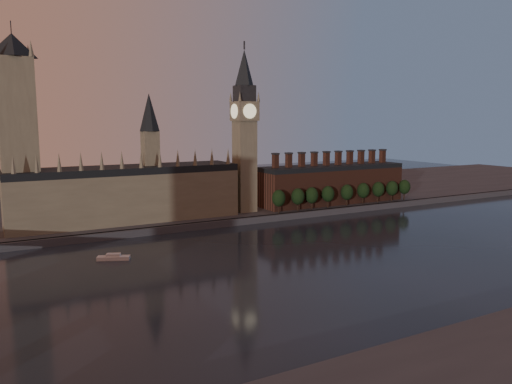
# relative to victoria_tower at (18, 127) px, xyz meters

# --- Properties ---
(ground) EXTENTS (900.00, 900.00, 0.00)m
(ground) POSITION_rel_victoria_tower_xyz_m (120.00, -115.00, -59.09)
(ground) COLOR black
(ground) RESTS_ON ground
(north_bank) EXTENTS (900.00, 182.00, 4.00)m
(north_bank) POSITION_rel_victoria_tower_xyz_m (120.00, 63.04, -57.09)
(north_bank) COLOR #414145
(north_bank) RESTS_ON ground
(palace_of_westminster) EXTENTS (130.00, 30.30, 74.00)m
(palace_of_westminster) POSITION_rel_victoria_tower_xyz_m (55.59, -0.09, -37.46)
(palace_of_westminster) COLOR #7B7257
(palace_of_westminster) RESTS_ON north_bank
(victoria_tower) EXTENTS (24.00, 24.00, 108.00)m
(victoria_tower) POSITION_rel_victoria_tower_xyz_m (0.00, 0.00, 0.00)
(victoria_tower) COLOR #7B7257
(victoria_tower) RESTS_ON north_bank
(big_ben) EXTENTS (15.00, 15.00, 107.00)m
(big_ben) POSITION_rel_victoria_tower_xyz_m (130.00, -5.00, -2.26)
(big_ben) COLOR #7B7257
(big_ben) RESTS_ON north_bank
(chimney_block) EXTENTS (110.00, 25.00, 37.00)m
(chimney_block) POSITION_rel_victoria_tower_xyz_m (200.00, -5.00, -41.27)
(chimney_block) COLOR #522B1F
(chimney_block) RESTS_ON north_bank
(embankment_tree_0) EXTENTS (8.60, 8.60, 14.88)m
(embankment_tree_0) POSITION_rel_victoria_tower_xyz_m (145.85, -21.19, -45.62)
(embankment_tree_0) COLOR black
(embankment_tree_0) RESTS_ON north_bank
(embankment_tree_1) EXTENTS (8.60, 8.60, 14.88)m
(embankment_tree_1) POSITION_rel_victoria_tower_xyz_m (160.33, -21.29, -45.62)
(embankment_tree_1) COLOR black
(embankment_tree_1) RESTS_ON north_bank
(embankment_tree_2) EXTENTS (8.60, 8.60, 14.88)m
(embankment_tree_2) POSITION_rel_victoria_tower_xyz_m (171.20, -21.25, -45.62)
(embankment_tree_2) COLOR black
(embankment_tree_2) RESTS_ON north_bank
(embankment_tree_3) EXTENTS (8.60, 8.60, 14.88)m
(embankment_tree_3) POSITION_rel_victoria_tower_xyz_m (184.60, -21.17, -45.62)
(embankment_tree_3) COLOR black
(embankment_tree_3) RESTS_ON north_bank
(embankment_tree_4) EXTENTS (8.60, 8.60, 14.88)m
(embankment_tree_4) POSITION_rel_victoria_tower_xyz_m (200.71, -21.19, -45.62)
(embankment_tree_4) COLOR black
(embankment_tree_4) RESTS_ON north_bank
(embankment_tree_5) EXTENTS (8.60, 8.60, 14.88)m
(embankment_tree_5) POSITION_rel_victoria_tower_xyz_m (216.41, -19.78, -45.62)
(embankment_tree_5) COLOR black
(embankment_tree_5) RESTS_ON north_bank
(embankment_tree_6) EXTENTS (8.60, 8.60, 14.88)m
(embankment_tree_6) POSITION_rel_victoria_tower_xyz_m (229.96, -20.19, -45.62)
(embankment_tree_6) COLOR black
(embankment_tree_6) RESTS_ON north_bank
(embankment_tree_7) EXTENTS (8.60, 8.60, 14.88)m
(embankment_tree_7) POSITION_rel_victoria_tower_xyz_m (242.66, -20.70, -45.62)
(embankment_tree_7) COLOR black
(embankment_tree_7) RESTS_ON north_bank
(embankment_tree_8) EXTENTS (8.60, 8.60, 14.88)m
(embankment_tree_8) POSITION_rel_victoria_tower_xyz_m (255.77, -19.92, -45.62)
(embankment_tree_8) COLOR black
(embankment_tree_8) RESTS_ON north_bank
(river_boat) EXTENTS (14.80, 9.59, 2.87)m
(river_boat) POSITION_rel_victoria_tower_xyz_m (31.72, -65.35, -57.99)
(river_boat) COLOR silver
(river_boat) RESTS_ON ground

